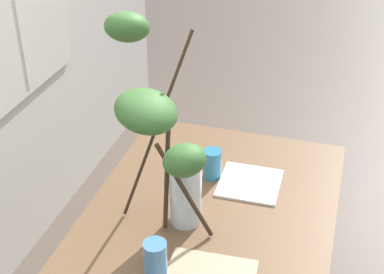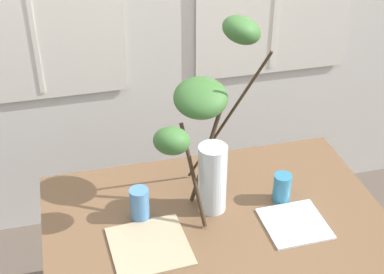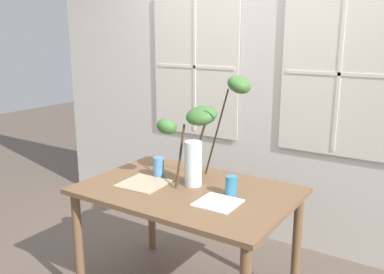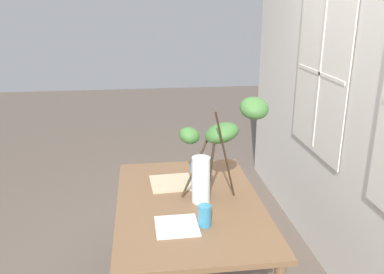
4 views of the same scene
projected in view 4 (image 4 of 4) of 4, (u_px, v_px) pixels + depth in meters
The scene contains 7 objects.
back_wall_with_windows at pixel (376, 87), 2.42m from camera, with size 4.38×0.14×2.89m.
dining_table at pixel (189, 216), 2.54m from camera, with size 1.31×0.88×0.76m.
vase_with_branches at pixel (215, 147), 2.40m from camera, with size 0.55×0.51×0.71m.
drinking_glass_blue_left at pixel (196, 173), 2.76m from camera, with size 0.07×0.07×0.13m, color #4C84BC.
drinking_glass_blue_right at pixel (205, 216), 2.22m from camera, with size 0.07×0.07×0.12m, color teal.
plate_square_left at pixel (172, 183), 2.75m from camera, with size 0.28×0.28×0.01m, color tan.
plate_square_right at pixel (177, 226), 2.23m from camera, with size 0.23×0.23×0.01m, color white.
Camera 4 is at (2.23, -0.27, 1.94)m, focal length 38.39 mm.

